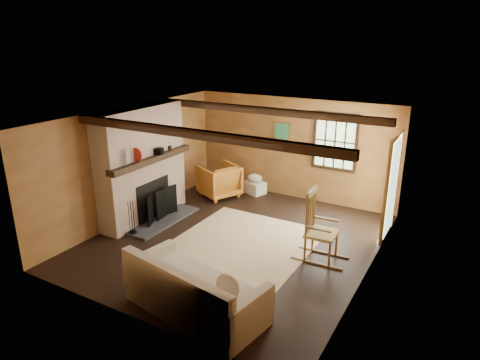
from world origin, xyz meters
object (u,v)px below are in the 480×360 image
Objects in this scene: fireplace at (143,169)px; rocking_chair at (319,231)px; sofa at (193,295)px; laundry_basket at (254,187)px; armchair at (219,181)px.

fireplace is 1.87× the size of rocking_chair.
fireplace is at bearing 151.67° from sofa.
laundry_basket is 0.93m from armchair.
armchair reaches higher than laundry_basket.
armchair is at bearing 58.21° from rocking_chair.
fireplace is at bearing 5.76° from armchair.
fireplace is 3.89m from rocking_chair.
armchair is (-2.18, 4.13, 0.09)m from sofa.
armchair is (0.68, 1.88, -0.71)m from fireplace.
rocking_chair is 3.47m from laundry_basket.
rocking_chair is at bearing 1.86° from fireplace.
rocking_chair is 1.47× the size of armchair.
fireplace is 3.73m from sofa.
fireplace reaches higher than sofa.
sofa is (2.86, -2.25, -0.80)m from fireplace.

